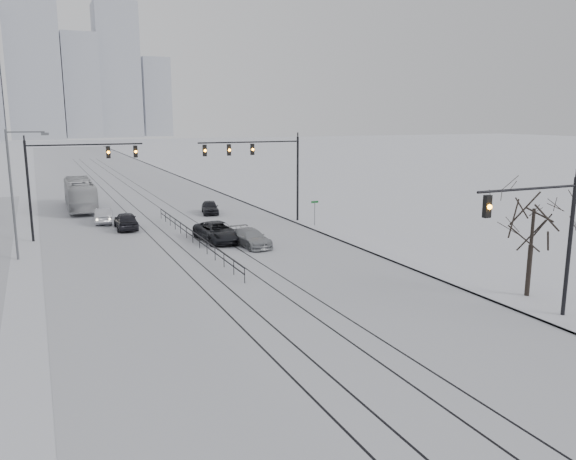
# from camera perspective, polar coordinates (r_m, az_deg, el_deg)

# --- Properties ---
(ground) EXTENTS (500.00, 500.00, 0.00)m
(ground) POSITION_cam_1_polar(r_m,az_deg,el_deg) (19.26, 15.33, -19.56)
(ground) COLOR silver
(ground) RESTS_ON ground
(road) EXTENTS (22.00, 260.00, 0.02)m
(road) POSITION_cam_1_polar(r_m,az_deg,el_deg) (73.97, -15.59, 3.38)
(road) COLOR silver
(road) RESTS_ON ground
(sidewalk_east) EXTENTS (5.00, 260.00, 0.16)m
(sidewalk_east) POSITION_cam_1_polar(r_m,az_deg,el_deg) (77.12, -5.63, 4.11)
(sidewalk_east) COLOR silver
(sidewalk_east) RESTS_ON ground
(curb) EXTENTS (0.10, 260.00, 0.12)m
(curb) POSITION_cam_1_polar(r_m,az_deg,el_deg) (76.38, -7.37, 3.99)
(curb) COLOR gray
(curb) RESTS_ON ground
(tram_rails) EXTENTS (5.30, 180.00, 0.01)m
(tram_rails) POSITION_cam_1_polar(r_m,az_deg,el_deg) (54.51, -12.32, 0.82)
(tram_rails) COLOR black
(tram_rails) RESTS_ON ground
(skyline) EXTENTS (96.00, 48.00, 72.00)m
(skyline) POSITION_cam_1_polar(r_m,az_deg,el_deg) (287.34, -21.77, 14.78)
(skyline) COLOR #A8ADB9
(skyline) RESTS_ON ground
(traffic_mast_near) EXTENTS (6.10, 0.37, 7.00)m
(traffic_mast_near) POSITION_cam_1_polar(r_m,az_deg,el_deg) (28.99, 24.83, -0.04)
(traffic_mast_near) COLOR black
(traffic_mast_near) RESTS_ON ground
(traffic_mast_ne) EXTENTS (9.60, 0.37, 8.00)m
(traffic_mast_ne) POSITION_cam_1_polar(r_m,az_deg,el_deg) (51.34, -2.41, 6.89)
(traffic_mast_ne) COLOR black
(traffic_mast_ne) RESTS_ON ground
(traffic_mast_nw) EXTENTS (9.10, 0.37, 8.00)m
(traffic_mast_nw) POSITION_cam_1_polar(r_m,az_deg,el_deg) (48.75, -21.47, 5.66)
(traffic_mast_nw) COLOR black
(traffic_mast_nw) RESTS_ON ground
(street_light_west) EXTENTS (2.73, 0.25, 9.00)m
(street_light_west) POSITION_cam_1_polar(r_m,az_deg,el_deg) (42.78, -25.92, 4.12)
(street_light_west) COLOR #595B60
(street_light_west) RESTS_ON ground
(bare_tree) EXTENTS (4.40, 4.40, 6.10)m
(bare_tree) POSITION_cam_1_polar(r_m,az_deg,el_deg) (32.74, 23.66, 1.12)
(bare_tree) COLOR black
(bare_tree) RESTS_ON ground
(median_fence) EXTENTS (0.06, 24.00, 1.00)m
(median_fence) POSITION_cam_1_polar(r_m,az_deg,el_deg) (44.85, -9.66, -0.68)
(median_fence) COLOR black
(median_fence) RESTS_ON ground
(street_sign) EXTENTS (0.70, 0.06, 2.40)m
(street_sign) POSITION_cam_1_polar(r_m,az_deg,el_deg) (50.63, 2.73, 2.09)
(street_sign) COLOR #595B60
(street_sign) RESTS_ON ground
(sedan_sb_inner) EXTENTS (1.99, 4.62, 1.55)m
(sedan_sb_inner) POSITION_cam_1_polar(r_m,az_deg,el_deg) (51.68, -16.13, 0.91)
(sedan_sb_inner) COLOR black
(sedan_sb_inner) RESTS_ON ground
(sedan_sb_outer) EXTENTS (2.05, 4.46, 1.42)m
(sedan_sb_outer) POSITION_cam_1_polar(r_m,az_deg,el_deg) (55.47, -18.20, 1.41)
(sedan_sb_outer) COLOR #B6B7BE
(sedan_sb_outer) RESTS_ON ground
(sedan_nb_front) EXTENTS (2.99, 5.72, 1.54)m
(sedan_nb_front) POSITION_cam_1_polar(r_m,az_deg,el_deg) (45.16, -7.16, -0.21)
(sedan_nb_front) COLOR black
(sedan_nb_front) RESTS_ON ground
(sedan_nb_right) EXTENTS (2.43, 4.82, 1.34)m
(sedan_nb_right) POSITION_cam_1_polar(r_m,az_deg,el_deg) (43.15, -3.81, -0.82)
(sedan_nb_right) COLOR #979A9E
(sedan_nb_right) RESTS_ON ground
(sedan_nb_far) EXTENTS (2.36, 4.19, 1.35)m
(sedan_nb_far) POSITION_cam_1_polar(r_m,az_deg,el_deg) (58.25, -7.93, 2.29)
(sedan_nb_far) COLOR black
(sedan_nb_far) RESTS_ON ground
(box_truck) EXTENTS (2.92, 11.76, 3.26)m
(box_truck) POSITION_cam_1_polar(r_m,az_deg,el_deg) (64.24, -20.37, 3.39)
(box_truck) COLOR #B8BABD
(box_truck) RESTS_ON ground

